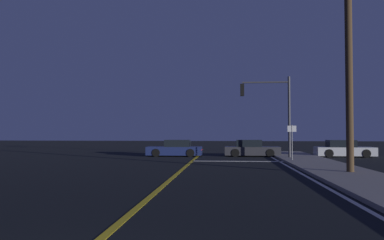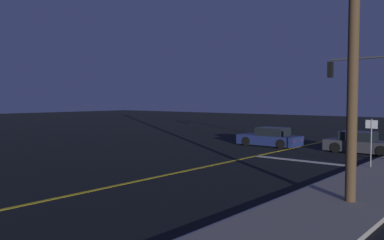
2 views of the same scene
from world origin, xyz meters
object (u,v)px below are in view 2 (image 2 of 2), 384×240
at_px(traffic_signal_near_right, 369,88).
at_px(street_sign_corner, 371,136).
at_px(car_following_oncoming_navy, 270,138).
at_px(utility_pole_right, 354,33).
at_px(car_lead_oncoming_charcoal, 361,144).

distance_m(traffic_signal_near_right, street_sign_corner, 3.78).
height_order(car_following_oncoming_navy, utility_pole_right, utility_pole_right).
distance_m(car_lead_oncoming_charcoal, utility_pole_right, 14.39).
bearing_deg(utility_pole_right, car_following_oncoming_navy, 127.92).
height_order(car_following_oncoming_navy, traffic_signal_near_right, traffic_signal_near_right).
bearing_deg(street_sign_corner, car_lead_oncoming_charcoal, 110.73).
bearing_deg(utility_pole_right, car_lead_oncoming_charcoal, 105.60).
xyz_separation_m(car_lead_oncoming_charcoal, utility_pole_right, (3.64, -13.04, 4.88)).
height_order(car_lead_oncoming_charcoal, street_sign_corner, street_sign_corner).
distance_m(car_lead_oncoming_charcoal, traffic_signal_near_right, 4.80).
xyz_separation_m(car_lead_oncoming_charcoal, street_sign_corner, (2.24, -5.92, 1.06)).
height_order(utility_pole_right, street_sign_corner, utility_pole_right).
height_order(traffic_signal_near_right, utility_pole_right, utility_pole_right).
relative_size(car_following_oncoming_navy, traffic_signal_near_right, 0.75).
bearing_deg(traffic_signal_near_right, utility_pole_right, 103.29).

